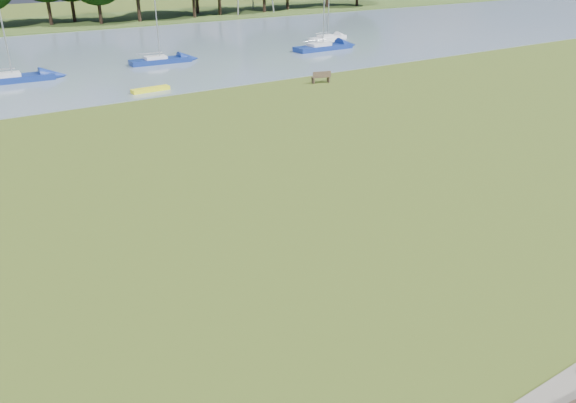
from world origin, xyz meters
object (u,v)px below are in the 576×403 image
sailboat_5 (328,37)px  sailboat_6 (323,46)px  riverbank_bench (321,77)px  sailboat_1 (159,59)px  kayak (151,89)px  sailboat_3 (12,76)px

sailboat_5 → sailboat_6: bearing=-141.9°
riverbank_bench → sailboat_5: (14.41, 18.24, -0.05)m
sailboat_1 → sailboat_5: size_ratio=1.10×
riverbank_bench → sailboat_1: 17.33m
sailboat_5 → sailboat_6: (-4.69, -5.31, 0.07)m
kayak → sailboat_3: size_ratio=0.38×
sailboat_3 → sailboat_1: bearing=7.9°
sailboat_6 → sailboat_3: bearing=177.0°
riverbank_bench → sailboat_5: bearing=65.1°
sailboat_6 → sailboat_1: bearing=171.7°
riverbank_bench → sailboat_3: 25.72m
sailboat_3 → sailboat_6: bearing=0.8°
kayak → sailboat_5: 30.55m
kayak → sailboat_3: (-8.41, 9.50, 0.31)m
sailboat_5 → sailboat_6: size_ratio=0.76×
sailboat_1 → sailboat_5: 22.66m
sailboat_1 → sailboat_5: (22.47, 2.90, -0.04)m
kayak → sailboat_6: 24.15m
sailboat_1 → sailboat_5: bearing=10.2°
kayak → sailboat_6: bearing=16.1°
sailboat_5 → sailboat_6: 7.08m
sailboat_1 → sailboat_6: bearing=-4.9°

